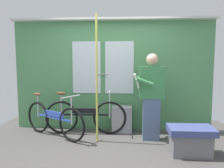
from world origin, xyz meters
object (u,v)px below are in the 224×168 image
handrail_pole (97,79)px  bench_seat_corner (190,140)px  passenger_reading_newspaper (151,95)px  trash_bin_by_wall (122,119)px  bicycle_near_door (85,116)px  bicycle_leaning_behind (53,119)px

handrail_pole → bench_seat_corner: handrail_pole is taller
passenger_reading_newspaper → trash_bin_by_wall: 0.89m
handrail_pole → bicycle_near_door: bearing=126.9°
bicycle_near_door → handrail_pole: bearing=-54.5°
bicycle_leaning_behind → trash_bin_by_wall: 1.38m
bicycle_near_door → trash_bin_by_wall: (0.74, 0.17, -0.09)m
trash_bin_by_wall → bench_seat_corner: trash_bin_by_wall is taller
trash_bin_by_wall → handrail_pole: size_ratio=0.24×
bicycle_near_door → passenger_reading_newspaper: 1.40m
passenger_reading_newspaper → bench_seat_corner: (0.56, -0.65, -0.61)m
bicycle_near_door → passenger_reading_newspaper: passenger_reading_newspaper is taller
passenger_reading_newspaper → bench_seat_corner: 1.05m
bicycle_leaning_behind → bench_seat_corner: 2.52m
trash_bin_by_wall → bench_seat_corner: (1.10, -1.05, -0.04)m
handrail_pole → bench_seat_corner: size_ratio=3.30×
passenger_reading_newspaper → bench_seat_corner: passenger_reading_newspaper is taller
bicycle_near_door → trash_bin_by_wall: 0.77m
bicycle_near_door → bench_seat_corner: (1.85, -0.88, -0.12)m
bicycle_near_door → bicycle_leaning_behind: bicycle_near_door is taller
passenger_reading_newspaper → handrail_pole: bearing=10.1°
passenger_reading_newspaper → trash_bin_by_wall: size_ratio=2.92×
bench_seat_corner → passenger_reading_newspaper: bearing=130.6°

